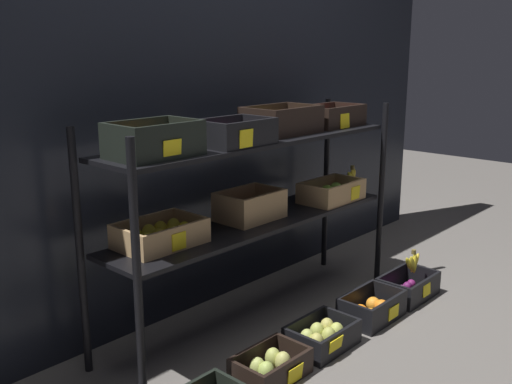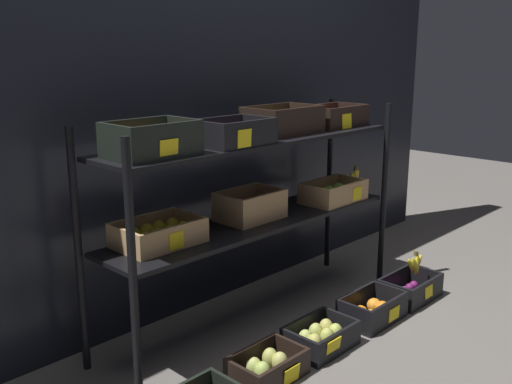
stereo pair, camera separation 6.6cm
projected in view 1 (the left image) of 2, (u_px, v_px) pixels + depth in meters
The scene contains 8 objects.
ground_plane at pixel (256, 318), 2.91m from camera, with size 10.00×10.00×0.00m, color #605B56.
storefront_wall at pixel (199, 103), 2.92m from camera, with size 4.07×0.12×2.10m, color black.
display_rack at pixel (258, 175), 2.74m from camera, with size 1.78×0.41×1.05m.
crate_ground_pear at pixel (271, 367), 2.37m from camera, with size 0.31×0.21×0.11m.
crate_ground_center_pear at pixel (322, 336), 2.62m from camera, with size 0.32×0.23×0.12m.
crate_ground_orange at pixel (372, 309), 2.90m from camera, with size 0.33×0.21×0.13m.
crate_ground_plum at pixel (408, 289), 3.15m from camera, with size 0.34×0.22×0.13m.
banana_bunch_loose at pixel (413, 263), 3.14m from camera, with size 0.14×0.05×0.14m.
Camera 1 is at (-1.97, -1.81, 1.32)m, focal length 40.66 mm.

